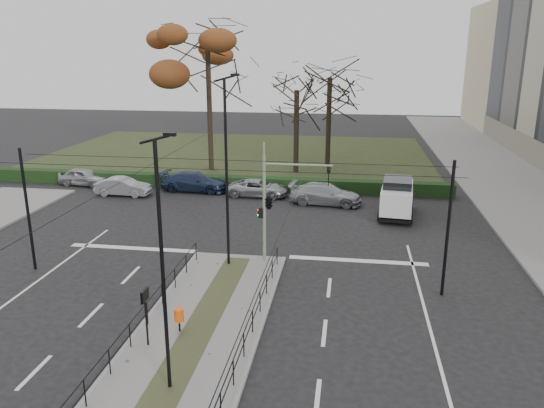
{
  "coord_description": "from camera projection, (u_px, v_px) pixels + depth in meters",
  "views": [
    {
      "loc": [
        5.37,
        -19.98,
        10.3
      ],
      "look_at": [
        1.32,
        7.23,
        2.27
      ],
      "focal_mm": 35.0,
      "sensor_mm": 36.0,
      "label": 1
    }
  ],
  "objects": [
    {
      "name": "ground",
      "position": [
        217.0,
        301.0,
        22.62
      ],
      "size": [
        140.0,
        140.0,
        0.0
      ],
      "primitive_type": "plane",
      "color": "black",
      "rests_on": "ground"
    },
    {
      "name": "median_island",
      "position": [
        200.0,
        328.0,
        20.22
      ],
      "size": [
        4.4,
        15.0,
        0.14
      ],
      "primitive_type": "cube",
      "color": "slate",
      "rests_on": "ground"
    },
    {
      "name": "sidewalk_east",
      "position": [
        513.0,
        187.0,
        40.94
      ],
      "size": [
        8.0,
        90.0,
        0.14
      ],
      "primitive_type": "cube",
      "color": "slate",
      "rests_on": "ground"
    },
    {
      "name": "park",
      "position": [
        237.0,
        155.0,
        53.84
      ],
      "size": [
        38.0,
        26.0,
        0.1
      ],
      "primitive_type": "cube",
      "color": "#253018",
      "rests_on": "ground"
    },
    {
      "name": "hedge",
      "position": [
        200.0,
        181.0,
        40.99
      ],
      "size": [
        38.0,
        1.0,
        1.0
      ],
      "primitive_type": "cube",
      "color": "black",
      "rests_on": "ground"
    },
    {
      "name": "median_railing",
      "position": [
        199.0,
        308.0,
        19.88
      ],
      "size": [
        4.14,
        13.24,
        0.92
      ],
      "color": "black",
      "rests_on": "median_island"
    },
    {
      "name": "catenary",
      "position": [
        223.0,
        213.0,
        23.2
      ],
      "size": [
        20.0,
        34.0,
        6.0
      ],
      "color": "black",
      "rests_on": "ground"
    },
    {
      "name": "traffic_light",
      "position": [
        271.0,
        201.0,
        25.75
      ],
      "size": [
        3.63,
        2.08,
        5.34
      ],
      "color": "gray",
      "rests_on": "median_island"
    },
    {
      "name": "litter_bin",
      "position": [
        179.0,
        315.0,
        19.71
      ],
      "size": [
        0.36,
        0.36,
        0.92
      ],
      "color": "black",
      "rests_on": "median_island"
    },
    {
      "name": "info_panel",
      "position": [
        145.0,
        302.0,
        18.51
      ],
      "size": [
        0.12,
        0.56,
        2.16
      ],
      "color": "black",
      "rests_on": "median_island"
    },
    {
      "name": "streetlamp_median_near",
      "position": [
        163.0,
        267.0,
        15.47
      ],
      "size": [
        0.67,
        0.14,
        8.01
      ],
      "color": "black",
      "rests_on": "median_island"
    },
    {
      "name": "streetlamp_median_far",
      "position": [
        227.0,
        172.0,
        24.87
      ],
      "size": [
        0.76,
        0.16,
        9.15
      ],
      "color": "black",
      "rests_on": "median_island"
    },
    {
      "name": "parked_car_first",
      "position": [
        84.0,
        177.0,
        41.68
      ],
      "size": [
        4.16,
        2.06,
        1.36
      ],
      "primitive_type": "imported",
      "rotation": [
        0.0,
        0.0,
        1.46
      ],
      "color": "#989A9F",
      "rests_on": "ground"
    },
    {
      "name": "parked_car_second",
      "position": [
        123.0,
        187.0,
        38.81
      ],
      "size": [
        4.04,
        1.44,
        1.33
      ],
      "primitive_type": "imported",
      "rotation": [
        0.0,
        0.0,
        1.56
      ],
      "color": "#989A9F",
      "rests_on": "ground"
    },
    {
      "name": "parked_car_third",
      "position": [
        195.0,
        182.0,
        39.99
      ],
      "size": [
        5.16,
        2.34,
        1.46
      ],
      "primitive_type": "imported",
      "rotation": [
        0.0,
        0.0,
        1.51
      ],
      "color": "#1D2845",
      "rests_on": "ground"
    },
    {
      "name": "parked_car_fourth",
      "position": [
        258.0,
        188.0,
        38.62
      ],
      "size": [
        4.43,
        2.19,
        1.21
      ],
      "primitive_type": "imported",
      "rotation": [
        0.0,
        0.0,
        1.53
      ],
      "color": "#989A9F",
      "rests_on": "ground"
    },
    {
      "name": "white_van",
      "position": [
        397.0,
        197.0,
        33.87
      ],
      "size": [
        2.48,
        4.77,
        2.45
      ],
      "color": "silver",
      "rests_on": "ground"
    },
    {
      "name": "rust_tree",
      "position": [
        207.0,
        46.0,
        44.15
      ],
      "size": [
        9.95,
        9.95,
        13.85
      ],
      "color": "black",
      "rests_on": "park"
    },
    {
      "name": "bare_tree_center",
      "position": [
        330.0,
        84.0,
        46.6
      ],
      "size": [
        8.1,
        8.1,
        10.46
      ],
      "color": "black",
      "rests_on": "park"
    },
    {
      "name": "bare_tree_near",
      "position": [
        297.0,
        97.0,
        44.28
      ],
      "size": [
        5.05,
        5.05,
        9.26
      ],
      "color": "black",
      "rests_on": "park"
    },
    {
      "name": "parked_car_fifth",
      "position": [
        325.0,
        194.0,
        36.59
      ],
      "size": [
        5.16,
        2.53,
        1.44
      ],
      "primitive_type": "imported",
      "rotation": [
        0.0,
        0.0,
        1.47
      ],
      "color": "#989A9F",
      "rests_on": "ground"
    }
  ]
}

